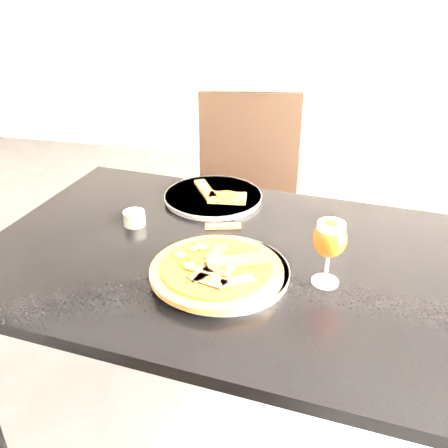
% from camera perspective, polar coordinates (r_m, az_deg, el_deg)
% --- Properties ---
extents(dining_table, '(1.29, 0.93, 0.75)m').
position_cam_1_polar(dining_table, '(1.29, 0.04, -6.70)').
color(dining_table, black).
rests_on(dining_table, ground).
extents(chair_far, '(0.50, 0.50, 0.93)m').
position_cam_1_polar(chair_far, '(2.03, 2.82, 2.41)').
color(chair_far, black).
rests_on(chair_far, ground).
extents(plate_main, '(0.37, 0.37, 0.02)m').
position_cam_1_polar(plate_main, '(1.15, -0.24, -5.49)').
color(plate_main, silver).
rests_on(plate_main, dining_table).
extents(pizza, '(0.30, 0.30, 0.03)m').
position_cam_1_polar(pizza, '(1.13, -0.78, -5.16)').
color(pizza, '#A36327').
rests_on(pizza, plate_main).
extents(plate_second, '(0.38, 0.38, 0.02)m').
position_cam_1_polar(plate_second, '(1.50, -1.25, 3.12)').
color(plate_second, silver).
rests_on(plate_second, dining_table).
extents(crust_scraps, '(0.18, 0.15, 0.02)m').
position_cam_1_polar(crust_scraps, '(1.48, -0.48, 3.36)').
color(crust_scraps, '#A36327').
rests_on(crust_scraps, plate_second).
extents(loose_crust, '(0.10, 0.05, 0.01)m').
position_cam_1_polar(loose_crust, '(1.35, -0.11, -0.23)').
color(loose_crust, '#A36327').
rests_on(loose_crust, dining_table).
extents(sauce_cup, '(0.06, 0.06, 0.04)m').
position_cam_1_polar(sauce_cup, '(1.37, -10.23, 0.74)').
color(sauce_cup, beige).
rests_on(sauce_cup, dining_table).
extents(beer_glass, '(0.07, 0.07, 0.16)m').
position_cam_1_polar(beer_glass, '(1.09, 12.01, -1.73)').
color(beer_glass, silver).
rests_on(beer_glass, dining_table).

